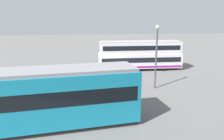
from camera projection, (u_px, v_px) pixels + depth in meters
ground_plane at (112, 75)px, 25.14m from camera, size 160.00×160.00×0.00m
double_decker_bus at (140, 55)px, 27.64m from camera, size 11.15×3.19×3.85m
tram_yellow at (35, 98)px, 12.36m from camera, size 12.70×3.61×3.65m
pedestrian_near_railing at (70, 76)px, 20.87m from camera, size 0.40×0.40×1.75m
pedestrian_crossing at (125, 92)px, 16.20m from camera, size 0.36×0.36×1.67m
pedestrian_railing at (92, 82)px, 19.77m from camera, size 7.38×0.43×1.08m
info_sign at (50, 75)px, 18.39m from camera, size 1.05×0.14×2.49m
street_lamp at (156, 52)px, 19.39m from camera, size 0.36×0.36×6.07m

